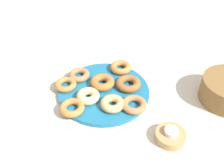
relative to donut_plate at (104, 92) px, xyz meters
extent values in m
plane|color=beige|center=(0.00, 0.00, -0.01)|extent=(2.40, 2.40, 0.00)
cylinder|color=#1E6B93|center=(0.00, 0.00, 0.00)|extent=(0.34, 0.34, 0.02)
torus|color=#BC7A3D|center=(0.10, -0.10, 0.02)|extent=(0.12, 0.12, 0.02)
torus|color=#AD6B33|center=(-0.03, -0.01, 0.02)|extent=(0.13, 0.13, 0.03)
torus|color=#995B2D|center=(-0.02, 0.09, 0.02)|extent=(0.12, 0.12, 0.03)
torus|color=#BC7A3D|center=(-0.02, -0.14, 0.02)|extent=(0.10, 0.10, 0.02)
torus|color=#BC7A3D|center=(-0.12, 0.06, 0.02)|extent=(0.11, 0.11, 0.03)
torus|color=#B27547|center=(0.08, 0.11, 0.02)|extent=(0.12, 0.12, 0.02)
torus|color=#B27547|center=(-0.07, -0.10, 0.02)|extent=(0.11, 0.11, 0.02)
torus|color=#EABC84|center=(0.05, -0.05, 0.02)|extent=(0.08, 0.08, 0.03)
torus|color=tan|center=(0.08, 0.03, 0.02)|extent=(0.08, 0.08, 0.03)
cylinder|color=tan|center=(0.21, 0.21, 0.01)|extent=(0.09, 0.09, 0.03)
cylinder|color=silver|center=(0.21, 0.21, 0.03)|extent=(0.04, 0.04, 0.01)
camera|label=1|loc=(0.73, 0.05, 0.66)|focal=42.61mm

